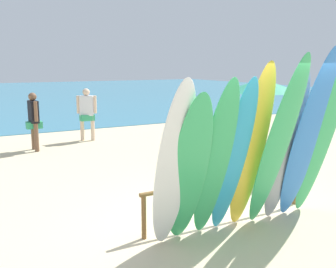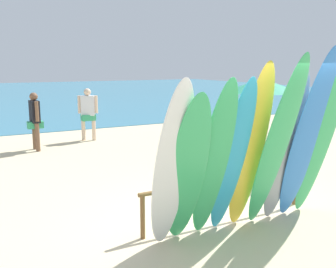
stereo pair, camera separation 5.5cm
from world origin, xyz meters
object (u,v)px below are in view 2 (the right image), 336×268
object	(u,v)px
beachgoer_strolling	(35,117)
surfboard_grey_6	(286,148)
beach_chair_red	(241,144)
surfboard_green_8	(322,137)
surfboard_yellow_4	(251,149)
surfboard_green_2	(214,162)
beach_umbrella	(262,86)
surfboard_white_0	(172,167)
surfboard_green_5	(276,145)
beachgoer_photographing	(88,111)
surfboard_rack	(228,187)
surfboard_green_1	(188,171)
surfboard_teal_3	(233,158)
surfboard_blue_7	(307,137)

from	to	relation	value
beachgoer_strolling	surfboard_grey_6	bearing A→B (deg)	14.29
beach_chair_red	surfboard_green_8	bearing A→B (deg)	-123.26
surfboard_yellow_4	beachgoer_strolling	distance (m)	7.49
surfboard_green_2	beach_umbrella	distance (m)	3.89
surfboard_white_0	surfboard_green_8	distance (m)	2.65
surfboard_green_5	surfboard_grey_6	distance (m)	0.41
surfboard_white_0	beachgoer_photographing	distance (m)	8.12
surfboard_green_5	beach_chair_red	distance (m)	4.50
surfboard_grey_6	surfboard_rack	bearing A→B (deg)	139.36
surfboard_green_1	beachgoer_strolling	world-z (taller)	surfboard_green_1
surfboard_yellow_4	beachgoer_photographing	distance (m)	7.98
surfboard_grey_6	surfboard_yellow_4	bearing A→B (deg)	174.32
surfboard_rack	beach_chair_red	size ratio (longest dim) A/B	3.77
surfboard_teal_3	surfboard_yellow_4	size ratio (longest dim) A/B	0.93
surfboard_yellow_4	surfboard_blue_7	bearing A→B (deg)	-8.88
surfboard_rack	surfboard_green_2	world-z (taller)	surfboard_green_2
surfboard_blue_7	beach_umbrella	distance (m)	2.88
surfboard_green_8	surfboard_blue_7	bearing A→B (deg)	-176.82
surfboard_green_5	surfboard_blue_7	distance (m)	0.66
surfboard_yellow_4	surfboard_rack	bearing A→B (deg)	92.90
surfboard_green_1	surfboard_green_5	xyz separation A→B (m)	(1.40, -0.15, 0.24)
surfboard_grey_6	beach_chair_red	bearing A→B (deg)	57.30
surfboard_yellow_4	beachgoer_strolling	world-z (taller)	surfboard_yellow_4
surfboard_blue_7	beach_umbrella	size ratio (longest dim) A/B	1.32
surfboard_grey_6	surfboard_blue_7	bearing A→B (deg)	-25.83
surfboard_teal_3	surfboard_blue_7	bearing A→B (deg)	-8.33
surfboard_green_1	surfboard_green_2	size ratio (longest dim) A/B	0.93
surfboard_rack	beach_umbrella	size ratio (longest dim) A/B	1.43
surfboard_rack	surfboard_blue_7	xyz separation A→B (m)	(0.99, -0.65, 0.83)
surfboard_green_1	surfboard_teal_3	xyz separation A→B (m)	(0.75, 0.02, 0.08)
surfboard_blue_7	surfboard_green_8	distance (m)	0.33
surfboard_rack	beachgoer_photographing	world-z (taller)	beachgoer_photographing
surfboard_blue_7	beach_umbrella	xyz separation A→B (m)	(1.28, 2.51, 0.63)
surfboard_teal_3	beachgoer_strolling	bearing A→B (deg)	98.99
beach_chair_red	beach_umbrella	bearing A→B (deg)	-122.20
surfboard_green_2	beach_umbrella	xyz separation A→B (m)	(2.93, 2.41, 0.84)
surfboard_green_2	surfboard_teal_3	distance (m)	0.34
surfboard_green_8	beachgoer_photographing	size ratio (longest dim) A/B	1.66
surfboard_yellow_4	surfboard_green_5	size ratio (longest dim) A/B	0.94
surfboard_green_5	surfboard_green_8	size ratio (longest dim) A/B	0.98
surfboard_green_2	beach_chair_red	distance (m)	4.96
surfboard_green_2	surfboard_green_8	distance (m)	2.00
surfboard_green_2	surfboard_green_5	xyz separation A→B (m)	(0.99, -0.13, 0.15)
surfboard_green_1	surfboard_green_8	distance (m)	2.41
surfboard_white_0	surfboard_green_1	bearing A→B (deg)	0.58
surfboard_blue_7	surfboard_teal_3	bearing A→B (deg)	175.09
surfboard_teal_3	surfboard_green_5	world-z (taller)	surfboard_green_5
beach_umbrella	surfboard_grey_6	bearing A→B (deg)	-123.65
surfboard_rack	surfboard_teal_3	bearing A→B (deg)	-121.46
beachgoer_photographing	beachgoer_strolling	distance (m)	1.92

